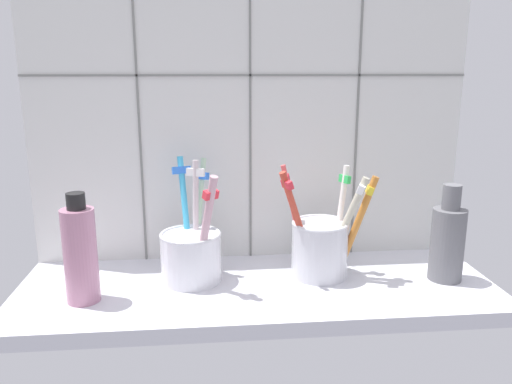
% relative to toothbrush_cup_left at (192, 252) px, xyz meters
% --- Properties ---
extents(counter_slab, '(0.64, 0.22, 0.02)m').
position_rel_toothbrush_cup_left_xyz_m(counter_slab, '(0.09, -0.02, -0.05)').
color(counter_slab, silver).
rests_on(counter_slab, ground).
extents(tile_wall_back, '(0.64, 0.02, 0.45)m').
position_rel_toothbrush_cup_left_xyz_m(tile_wall_back, '(0.09, 0.10, 0.16)').
color(tile_wall_back, silver).
rests_on(tile_wall_back, ground).
extents(toothbrush_cup_left, '(0.08, 0.12, 0.16)m').
position_rel_toothbrush_cup_left_xyz_m(toothbrush_cup_left, '(0.00, 0.00, 0.00)').
color(toothbrush_cup_left, white).
rests_on(toothbrush_cup_left, counter_slab).
extents(toothbrush_cup_right, '(0.14, 0.08, 0.16)m').
position_rel_toothbrush_cup_left_xyz_m(toothbrush_cup_right, '(0.18, -0.00, 0.00)').
color(toothbrush_cup_right, silver).
rests_on(toothbrush_cup_right, counter_slab).
extents(ceramic_vase, '(0.05, 0.05, 0.13)m').
position_rel_toothbrush_cup_left_xyz_m(ceramic_vase, '(0.35, -0.03, 0.02)').
color(ceramic_vase, slate).
rests_on(ceramic_vase, counter_slab).
extents(soap_bottle, '(0.04, 0.04, 0.14)m').
position_rel_toothbrush_cup_left_xyz_m(soap_bottle, '(-0.13, -0.05, 0.02)').
color(soap_bottle, '#B87A96').
rests_on(soap_bottle, counter_slab).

